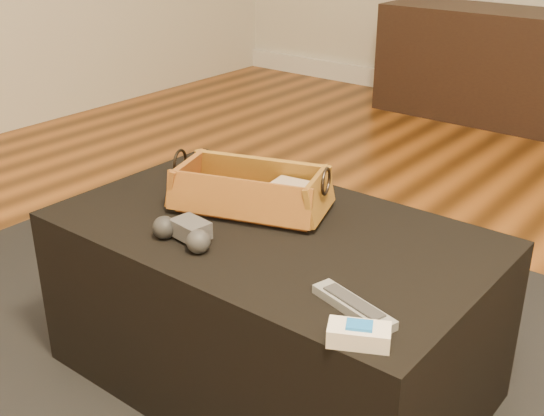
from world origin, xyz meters
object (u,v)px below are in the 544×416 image
Objects in this scene: tv_remote at (241,201)px; cream_gadget at (359,334)px; game_controller at (185,232)px; ottoman at (271,305)px; wicker_basket at (251,192)px; media_cabinet at (520,69)px; silver_remote at (353,306)px.

tv_remote is 1.67× the size of cream_gadget.
cream_gadget is at bearing -9.36° from game_controller.
wicker_basket reaches higher than ottoman.
media_cabinet reaches higher than ottoman.
game_controller is (0.00, -0.23, -0.02)m from wicker_basket.
tv_remote is at bearing 155.03° from silver_remote.
wicker_basket is 0.49m from silver_remote.
cream_gadget is at bearing -75.43° from media_cabinet.
wicker_basket is (-0.10, 0.05, 0.25)m from ottoman.
cream_gadget reaches higher than ottoman.
ottoman is at bearing 61.87° from game_controller.
silver_remote is (0.67, -2.73, 0.14)m from media_cabinet.
game_controller is at bearing -84.99° from media_cabinet.
ottoman is 0.26m from tv_remote.
ottoman is (0.33, -2.55, -0.08)m from media_cabinet.
game_controller is at bearing -88.96° from wicker_basket.
ottoman is at bearing 146.78° from cream_gadget.
ottoman is 6.29× the size of game_controller.
media_cabinet is 2.52m from wicker_basket.
wicker_basket is 0.58m from cream_gadget.
media_cabinet is at bearing 70.19° from tv_remote.
media_cabinet is 3.68× the size of wicker_basket.
tv_remote is (-0.11, 0.03, 0.23)m from ottoman.
silver_remote is 0.10m from cream_gadget.
cream_gadget is (0.51, -0.29, -0.01)m from tv_remote.
ottoman is 5.28× the size of silver_remote.
tv_remote reaches higher than silver_remote.
game_controller reaches higher than silver_remote.
media_cabinet is 2.91m from cream_gadget.
silver_remote is 1.61× the size of cream_gadget.
wicker_basket is (0.01, 0.02, 0.02)m from tv_remote.
media_cabinet is 2.75m from game_controller.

